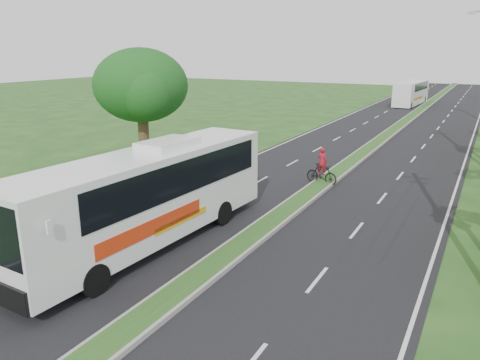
% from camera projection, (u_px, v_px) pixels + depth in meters
% --- Properties ---
extents(ground, '(180.00, 180.00, 0.00)m').
position_uv_depth(ground, '(226.00, 259.00, 17.18)').
color(ground, '#1F491A').
rests_on(ground, ground).
extents(road_asphalt, '(14.00, 160.00, 0.02)m').
position_uv_depth(road_asphalt, '(363.00, 154.00, 34.12)').
color(road_asphalt, black).
rests_on(road_asphalt, ground).
extents(median_strip, '(1.20, 160.00, 0.18)m').
position_uv_depth(median_strip, '(363.00, 153.00, 34.10)').
color(median_strip, gray).
rests_on(median_strip, ground).
extents(lane_edge_left, '(0.12, 160.00, 0.01)m').
position_uv_depth(lane_edge_left, '(279.00, 146.00, 37.19)').
color(lane_edge_left, silver).
rests_on(lane_edge_left, ground).
extents(lane_edge_right, '(0.12, 160.00, 0.01)m').
position_uv_depth(lane_edge_right, '(464.00, 165.00, 31.06)').
color(lane_edge_right, silver).
rests_on(lane_edge_right, ground).
extents(shade_tree, '(6.30, 6.00, 7.54)m').
position_uv_depth(shade_tree, '(140.00, 88.00, 29.84)').
color(shade_tree, '#473321').
rests_on(shade_tree, ground).
extents(coach_bus_main, '(3.24, 12.45, 3.99)m').
position_uv_depth(coach_bus_main, '(150.00, 191.00, 17.87)').
color(coach_bus_main, white).
rests_on(coach_bus_main, ground).
extents(coach_bus_far, '(3.03, 10.87, 3.13)m').
position_uv_depth(coach_bus_far, '(411.00, 92.00, 63.54)').
color(coach_bus_far, white).
rests_on(coach_bus_far, ground).
extents(motorcyclist, '(1.99, 0.91, 2.12)m').
position_uv_depth(motorcyclist, '(322.00, 171.00, 26.43)').
color(motorcyclist, black).
rests_on(motorcyclist, ground).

